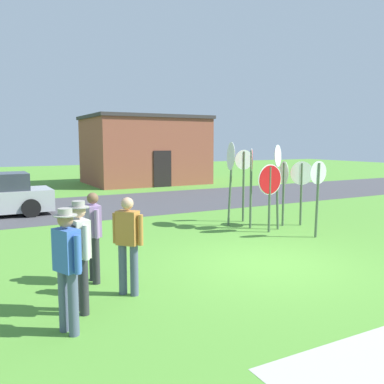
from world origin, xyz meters
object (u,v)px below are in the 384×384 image
Objects in this scene: person_on_left at (128,240)px; person_holding_notes at (79,249)px; stop_sign_low_front at (251,175)px; person_in_teal at (94,232)px; person_in_blue at (67,263)px; stop_sign_rear_left at (318,187)px; stop_sign_center_cluster at (277,173)px; stop_sign_leaning_left at (270,186)px; stop_sign_nearest at (284,182)px; stop_sign_rear_right at (301,182)px; stop_sign_leaning_right at (244,174)px; stop_sign_tallest at (231,168)px.

person_on_left is 0.99m from person_holding_notes.
person_in_teal is at bearing -154.78° from stop_sign_low_front.
stop_sign_rear_left is at bearing 19.95° from person_in_blue.
stop_sign_center_cluster is at bearing 29.84° from person_in_blue.
stop_sign_rear_left reaches higher than person_on_left.
stop_sign_center_cluster is at bearing 26.63° from stop_sign_leaning_left.
stop_sign_center_cluster is 7.49m from person_holding_notes.
stop_sign_nearest is 0.67m from stop_sign_center_cluster.
stop_sign_rear_right is at bearing 24.32° from person_holding_notes.
stop_sign_leaning_left is 1.14× the size of person_in_blue.
person_holding_notes is at bearing -143.25° from stop_sign_leaning_right.
stop_sign_leaning_left is 0.61m from stop_sign_center_cluster.
stop_sign_center_cluster is 1.11m from stop_sign_rear_right.
person_in_blue is at bearing -115.95° from person_holding_notes.
stop_sign_rear_right is at bearing 27.09° from person_in_blue.
person_in_blue is at bearing -144.82° from stop_sign_low_front.
stop_sign_center_cluster is 1.45× the size of person_holding_notes.
stop_sign_nearest is 0.96× the size of stop_sign_rear_left.
stop_sign_rear_left reaches higher than person_in_blue.
stop_sign_tallest is 0.72m from stop_sign_low_front.
stop_sign_nearest is 0.77× the size of stop_sign_tallest.
stop_sign_nearest is 1.00× the size of stop_sign_rear_right.
stop_sign_low_front is 0.96× the size of stop_sign_center_cluster.
stop_sign_nearest is 1.11m from stop_sign_leaning_left.
person_on_left is (-5.74, -3.00, -0.73)m from stop_sign_center_cluster.
stop_sign_rear_left is (0.26, -1.37, -0.28)m from stop_sign_center_cluster.
person_in_blue and person_holding_notes have the same top height.
stop_sign_center_cluster is at bearing 100.71° from stop_sign_rear_left.
person_holding_notes is at bearing -152.87° from stop_sign_nearest.
stop_sign_tallest is at bearing 129.16° from stop_sign_center_cluster.
person_on_left is at bearing -139.50° from stop_sign_tallest.
stop_sign_tallest is 2.78m from stop_sign_rear_left.
stop_sign_rear_right is (1.65, -0.39, -0.26)m from stop_sign_low_front.
person_in_blue reaches higher than person_on_left.
person_in_blue is at bearing -139.79° from stop_sign_tallest.
person_holding_notes is (-6.19, -3.14, -0.33)m from stop_sign_leaning_left.
stop_sign_low_front is at bearing 25.22° from person_in_teal.
stop_sign_tallest is at bearing 40.50° from person_on_left.
person_in_blue is (-7.21, -2.62, -0.42)m from stop_sign_rear_left.
person_on_left is at bearing -152.17° from stop_sign_nearest.
stop_sign_tallest reaches higher than stop_sign_low_front.
stop_sign_tallest is at bearing 38.05° from person_holding_notes.
stop_sign_leaning_right reaches higher than person_holding_notes.
stop_sign_nearest is at bearing 29.86° from person_in_blue.
person_in_blue is at bearing -140.94° from person_on_left.
person_on_left is (-6.80, -3.11, -0.41)m from stop_sign_rear_right.
stop_sign_leaning_right reaches higher than stop_sign_rear_left.
stop_sign_nearest reaches higher than person_in_teal.
stop_sign_nearest is at bearing 28.52° from stop_sign_leaning_left.
stop_sign_center_cluster is at bearing -40.75° from stop_sign_low_front.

